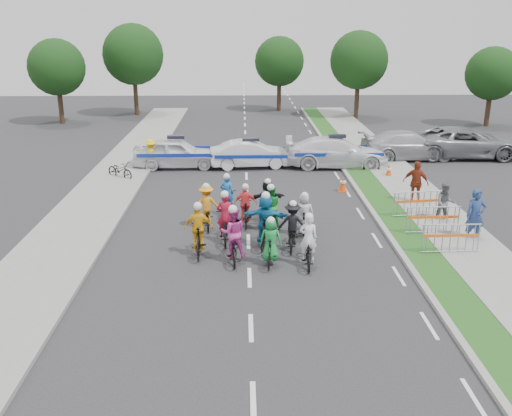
{
  "coord_description": "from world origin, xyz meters",
  "views": [
    {
      "loc": [
        -0.18,
        -15.9,
        7.48
      ],
      "look_at": [
        0.28,
        3.48,
        1.1
      ],
      "focal_mm": 40.0,
      "sensor_mm": 36.0,
      "label": 1
    }
  ],
  "objects_px": {
    "rider_5": "(266,223)",
    "rider_6": "(225,225)",
    "rider_2": "(233,240)",
    "cone_1": "(389,171)",
    "rider_4": "(292,230)",
    "rider_1": "(271,246)",
    "rider_8": "(270,213)",
    "rider_3": "(199,235)",
    "parked_bike": "(120,170)",
    "police_car_2": "(337,152)",
    "tree_1": "(359,60)",
    "marshal_hiviz": "(151,155)",
    "civilian_suv": "(465,142)",
    "police_car_0": "(177,153)",
    "rider_12": "(227,201)",
    "barrier_0": "(450,240)",
    "spectator_0": "(475,216)",
    "tree_2": "(492,74)",
    "spectator_2": "(416,183)",
    "rider_9": "(246,209)",
    "rider_10": "(207,210)",
    "police_car_1": "(251,154)",
    "rider_7": "(304,218)",
    "barrier_2": "(417,205)",
    "cone_0": "(343,184)",
    "rider_11": "(268,203)",
    "civilian_sedan": "(409,145)",
    "rider_0": "(308,248)",
    "tree_4": "(279,62)",
    "tree_0": "(57,67)",
    "tree_3": "(133,55)",
    "barrier_1": "(432,221)",
    "spectator_1": "(445,203)"
  },
  "relations": [
    {
      "from": "tree_2",
      "to": "tree_4",
      "type": "distance_m",
      "value": 17.0
    },
    {
      "from": "rider_8",
      "to": "civilian_sedan",
      "type": "xyz_separation_m",
      "value": [
        8.37,
        11.46,
        0.11
      ]
    },
    {
      "from": "rider_12",
      "to": "barrier_0",
      "type": "xyz_separation_m",
      "value": [
        7.53,
        -4.41,
        -0.02
      ]
    },
    {
      "from": "rider_9",
      "to": "tree_2",
      "type": "height_order",
      "value": "tree_2"
    },
    {
      "from": "barrier_1",
      "to": "parked_bike",
      "type": "relative_size",
      "value": 1.18
    },
    {
      "from": "police_car_2",
      "to": "tree_1",
      "type": "xyz_separation_m",
      "value": [
        4.16,
        16.14,
        3.74
      ]
    },
    {
      "from": "rider_0",
      "to": "rider_5",
      "type": "relative_size",
      "value": 0.9
    },
    {
      "from": "rider_9",
      "to": "tree_3",
      "type": "xyz_separation_m",
      "value": [
        -8.91,
        27.34,
        4.23
      ]
    },
    {
      "from": "cone_1",
      "to": "tree_4",
      "type": "bearing_deg",
      "value": 100.36
    },
    {
      "from": "barrier_1",
      "to": "barrier_2",
      "type": "relative_size",
      "value": 1.0
    },
    {
      "from": "rider_6",
      "to": "rider_8",
      "type": "xyz_separation_m",
      "value": [
        1.65,
        1.05,
        0.05
      ]
    },
    {
      "from": "rider_0",
      "to": "spectator_2",
      "type": "xyz_separation_m",
      "value": [
        5.29,
        6.38,
        0.34
      ]
    },
    {
      "from": "rider_6",
      "to": "police_car_0",
      "type": "distance_m",
      "value": 11.28
    },
    {
      "from": "cone_0",
      "to": "tree_2",
      "type": "height_order",
      "value": "tree_2"
    },
    {
      "from": "rider_11",
      "to": "civilian_sedan",
      "type": "distance_m",
      "value": 13.44
    },
    {
      "from": "cone_1",
      "to": "rider_4",
      "type": "bearing_deg",
      "value": -121.36
    },
    {
      "from": "police_car_2",
      "to": "tree_2",
      "type": "height_order",
      "value": "tree_2"
    },
    {
      "from": "parked_bike",
      "to": "barrier_2",
      "type": "bearing_deg",
      "value": -78.22
    },
    {
      "from": "rider_9",
      "to": "parked_bike",
      "type": "xyz_separation_m",
      "value": [
        -6.19,
        7.0,
        -0.22
      ]
    },
    {
      "from": "rider_5",
      "to": "rider_6",
      "type": "relative_size",
      "value": 1.04
    },
    {
      "from": "civilian_suv",
      "to": "marshal_hiviz",
      "type": "xyz_separation_m",
      "value": [
        -17.55,
        -2.58,
        -0.04
      ]
    },
    {
      "from": "police_car_0",
      "to": "tree_1",
      "type": "xyz_separation_m",
      "value": [
        12.71,
        16.06,
        3.75
      ]
    },
    {
      "from": "rider_0",
      "to": "police_car_0",
      "type": "xyz_separation_m",
      "value": [
        -5.58,
        13.05,
        0.18
      ]
    },
    {
      "from": "marshal_hiviz",
      "to": "barrier_0",
      "type": "height_order",
      "value": "marshal_hiviz"
    },
    {
      "from": "rider_5",
      "to": "barrier_0",
      "type": "distance_m",
      "value": 6.2
    },
    {
      "from": "rider_8",
      "to": "spectator_0",
      "type": "bearing_deg",
      "value": 165.55
    },
    {
      "from": "rider_3",
      "to": "parked_bike",
      "type": "xyz_separation_m",
      "value": [
        -4.62,
        9.83,
        -0.28
      ]
    },
    {
      "from": "tree_1",
      "to": "tree_2",
      "type": "bearing_deg",
      "value": -23.96
    },
    {
      "from": "barrier_0",
      "to": "cone_0",
      "type": "distance_m",
      "value": 7.95
    },
    {
      "from": "rider_0",
      "to": "police_car_0",
      "type": "height_order",
      "value": "rider_0"
    },
    {
      "from": "rider_7",
      "to": "cone_1",
      "type": "relative_size",
      "value": 2.4
    },
    {
      "from": "civilian_suv",
      "to": "cone_0",
      "type": "height_order",
      "value": "civilian_suv"
    },
    {
      "from": "rider_4",
      "to": "rider_6",
      "type": "xyz_separation_m",
      "value": [
        -2.32,
        0.72,
        -0.06
      ]
    },
    {
      "from": "rider_4",
      "to": "rider_5",
      "type": "height_order",
      "value": "rider_5"
    },
    {
      "from": "police_car_0",
      "to": "civilian_sedan",
      "type": "bearing_deg",
      "value": -84.48
    },
    {
      "from": "rider_7",
      "to": "barrier_2",
      "type": "distance_m",
      "value": 5.01
    },
    {
      "from": "spectator_0",
      "to": "tree_1",
      "type": "distance_m",
      "value": 27.37
    },
    {
      "from": "rider_8",
      "to": "marshal_hiviz",
      "type": "bearing_deg",
      "value": -62.78
    },
    {
      "from": "rider_1",
      "to": "rider_8",
      "type": "relative_size",
      "value": 0.9
    },
    {
      "from": "rider_6",
      "to": "police_car_2",
      "type": "distance_m",
      "value": 12.21
    },
    {
      "from": "rider_7",
      "to": "rider_9",
      "type": "xyz_separation_m",
      "value": [
        -2.11,
        1.08,
        0.0
      ]
    },
    {
      "from": "spectator_2",
      "to": "cone_1",
      "type": "height_order",
      "value": "spectator_2"
    },
    {
      "from": "spectator_0",
      "to": "barrier_0",
      "type": "distance_m",
      "value": 1.89
    },
    {
      "from": "spectator_1",
      "to": "cone_0",
      "type": "distance_m",
      "value": 5.46
    },
    {
      "from": "rider_2",
      "to": "cone_1",
      "type": "bearing_deg",
      "value": -129.22
    },
    {
      "from": "rider_10",
      "to": "police_car_1",
      "type": "height_order",
      "value": "rider_10"
    },
    {
      "from": "spectator_0",
      "to": "tree_2",
      "type": "relative_size",
      "value": 0.33
    },
    {
      "from": "rider_6",
      "to": "spectator_0",
      "type": "distance_m",
      "value": 8.83
    },
    {
      "from": "cone_1",
      "to": "police_car_2",
      "type": "bearing_deg",
      "value": 134.19
    },
    {
      "from": "rider_4",
      "to": "tree_0",
      "type": "xyz_separation_m",
      "value": [
        -15.5,
        25.68,
        3.5
      ]
    }
  ]
}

